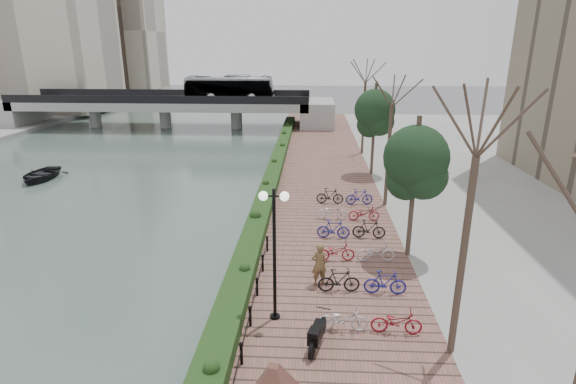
# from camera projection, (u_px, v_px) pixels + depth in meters

# --- Properties ---
(river_water) EXTENTS (30.00, 130.00, 0.02)m
(river_water) POSITION_uv_depth(u_px,v_px,m) (92.00, 169.00, 37.60)
(river_water) COLOR #485A53
(river_water) RESTS_ON ground
(promenade) EXTENTS (8.00, 75.00, 0.50)m
(promenade) POSITION_uv_depth(u_px,v_px,m) (320.00, 199.00, 29.41)
(promenade) COLOR brown
(promenade) RESTS_ON ground
(inland_pavement) EXTENTS (24.00, 75.00, 0.50)m
(inland_pavement) POSITION_uv_depth(u_px,v_px,m) (571.00, 204.00, 28.58)
(inland_pavement) COLOR gray
(inland_pavement) RESTS_ON ground
(hedge) EXTENTS (1.10, 56.00, 0.60)m
(hedge) POSITION_uv_depth(u_px,v_px,m) (271.00, 180.00, 31.79)
(hedge) COLOR #213B15
(hedge) RESTS_ON promenade
(chain_fence) EXTENTS (0.10, 14.10, 0.70)m
(chain_fence) POSITION_uv_depth(u_px,v_px,m) (246.00, 334.00, 14.65)
(chain_fence) COLOR black
(chain_fence) RESTS_ON promenade
(lamppost) EXTENTS (1.02, 0.32, 4.87)m
(lamppost) POSITION_uv_depth(u_px,v_px,m) (274.00, 227.00, 15.08)
(lamppost) COLOR black
(lamppost) RESTS_ON promenade
(motorcycle) EXTENTS (0.92, 1.70, 1.01)m
(motorcycle) POSITION_uv_depth(u_px,v_px,m) (318.00, 332.00, 14.51)
(motorcycle) COLOR black
(motorcycle) RESTS_ON promenade
(pedestrian) EXTENTS (0.78, 0.66, 1.83)m
(pedestrian) POSITION_uv_depth(u_px,v_px,m) (319.00, 264.00, 18.15)
(pedestrian) COLOR brown
(pedestrian) RESTS_ON promenade
(bicycle_parking) EXTENTS (2.40, 14.69, 1.00)m
(bicycle_parking) POSITION_uv_depth(u_px,v_px,m) (354.00, 242.00, 21.29)
(bicycle_parking) COLOR silver
(bicycle_parking) RESTS_ON promenade
(street_trees) EXTENTS (3.20, 37.12, 6.80)m
(street_trees) POSITION_uv_depth(u_px,v_px,m) (398.00, 169.00, 23.57)
(street_trees) COLOR #3A2922
(street_trees) RESTS_ON promenade
(bridge) EXTENTS (36.00, 10.77, 6.50)m
(bridge) POSITION_uv_depth(u_px,v_px,m) (177.00, 101.00, 55.45)
(bridge) COLOR gray
(bridge) RESTS_ON ground
(boat) EXTENTS (3.05, 4.23, 0.87)m
(boat) POSITION_uv_depth(u_px,v_px,m) (40.00, 174.00, 34.35)
(boat) COLOR black
(boat) RESTS_ON river_water
(far_buildings) EXTENTS (35.00, 38.00, 38.00)m
(far_buildings) POSITION_uv_depth(u_px,v_px,m) (37.00, 5.00, 72.84)
(far_buildings) COLOR beige
(far_buildings) RESTS_ON far_bank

